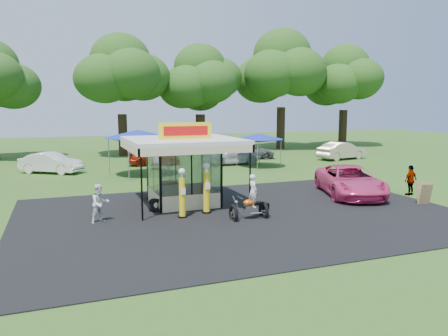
{
  "coord_description": "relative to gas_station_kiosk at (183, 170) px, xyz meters",
  "views": [
    {
      "loc": [
        -7.79,
        -16.04,
        4.97
      ],
      "look_at": [
        -0.17,
        4.0,
        1.92
      ],
      "focal_mm": 35.0,
      "sensor_mm": 36.0,
      "label": 1
    }
  ],
  "objects": [
    {
      "name": "spectator_east_b",
      "position": [
        12.54,
        -2.25,
        -0.93
      ],
      "size": [
        1.06,
        0.61,
        1.7
      ],
      "primitive_type": "imported",
      "rotation": [
        0.0,
        0.0,
        3.34
      ],
      "color": "gray",
      "rests_on": "ground"
    },
    {
      "name": "gas_pump_left",
      "position": [
        -0.77,
        -2.6,
        -0.7
      ],
      "size": [
        0.42,
        0.42,
        2.25
      ],
      "color": "black",
      "rests_on": "ground"
    },
    {
      "name": "bg_car_c",
      "position": [
        7.83,
        13.41,
        -0.94
      ],
      "size": [
        5.03,
        2.17,
        1.69
      ],
      "primitive_type": "imported",
      "rotation": [
        0.0,
        0.0,
        1.61
      ],
      "color": "#B4B6B9",
      "rests_on": "ground"
    },
    {
      "name": "gas_station_kiosk",
      "position": [
        0.0,
        0.0,
        0.0
      ],
      "size": [
        5.4,
        5.4,
        4.18
      ],
      "color": "white",
      "rests_on": "ground"
    },
    {
      "name": "oak_far_f",
      "position": [
        27.72,
        25.07,
        6.07
      ],
      "size": [
        10.15,
        10.15,
        12.23
      ],
      "color": "black",
      "rests_on": "ground"
    },
    {
      "name": "a_frame_sign",
      "position": [
        11.42,
        -4.35,
        -1.23
      ],
      "size": [
        0.65,
        0.65,
        1.1
      ],
      "rotation": [
        0.0,
        0.0,
        -0.18
      ],
      "color": "#593819",
      "rests_on": "ground"
    },
    {
      "name": "tent_east",
      "position": [
        9.52,
        11.23,
        0.72
      ],
      "size": [
        3.95,
        3.95,
        2.76
      ],
      "rotation": [
        0.0,
        0.0,
        0.29
      ],
      "color": "gray",
      "rests_on": "ground"
    },
    {
      "name": "gas_pump_right",
      "position": [
        0.51,
        -2.19,
        -0.63
      ],
      "size": [
        0.45,
        0.45,
        2.41
      ],
      "color": "black",
      "rests_on": "ground"
    },
    {
      "name": "pink_sedan",
      "position": [
        9.27,
        -1.15,
        -0.95
      ],
      "size": [
        4.6,
        6.6,
        1.67
      ],
      "primitive_type": "imported",
      "rotation": [
        0.0,
        0.0,
        -0.34
      ],
      "color": "#E33D7C",
      "rests_on": "ground"
    },
    {
      "name": "bg_car_e",
      "position": [
        19.04,
        13.14,
        -0.96
      ],
      "size": [
        5.22,
        2.71,
        1.64
      ],
      "primitive_type": "imported",
      "rotation": [
        0.0,
        0.0,
        1.78
      ],
      "color": "beige",
      "rests_on": "ground"
    },
    {
      "name": "spare_tires",
      "position": [
        -1.66,
        -1.11,
        -1.45
      ],
      "size": [
        0.79,
        0.47,
        0.68
      ],
      "rotation": [
        0.0,
        0.0,
        -0.09
      ],
      "color": "black",
      "rests_on": "ground"
    },
    {
      "name": "oak_far_c",
      "position": [
        0.27,
        23.56,
        5.7
      ],
      "size": [
        10.0,
        10.0,
        11.79
      ],
      "color": "black",
      "rests_on": "ground"
    },
    {
      "name": "oak_far_e",
      "position": [
        18.65,
        24.55,
        6.81
      ],
      "size": [
        11.31,
        11.31,
        13.47
      ],
      "color": "black",
      "rests_on": "ground"
    },
    {
      "name": "spectator_west",
      "position": [
        -4.27,
        -2.11,
        -0.94
      ],
      "size": [
        1.0,
        0.9,
        1.68
      ],
      "primitive_type": "imported",
      "rotation": [
        0.0,
        0.0,
        0.39
      ],
      "color": "white",
      "rests_on": "ground"
    },
    {
      "name": "ground",
      "position": [
        2.0,
        -4.99,
        -1.78
      ],
      "size": [
        120.0,
        120.0,
        0.0
      ],
      "primitive_type": "plane",
      "color": "#335A1C",
      "rests_on": "ground"
    },
    {
      "name": "bg_car_a",
      "position": [
        -6.39,
        13.69,
        -1.01
      ],
      "size": [
        4.78,
        3.99,
        1.54
      ],
      "primitive_type": "imported",
      "rotation": [
        0.0,
        0.0,
        0.97
      ],
      "color": "white",
      "rests_on": "ground"
    },
    {
      "name": "asphalt_apron",
      "position": [
        2.0,
        -2.99,
        -1.76
      ],
      "size": [
        20.0,
        14.0,
        0.04
      ],
      "primitive_type": "cube",
      "color": "black",
      "rests_on": "ground"
    },
    {
      "name": "bg_car_b",
      "position": [
        1.7,
        15.39,
        -1.15
      ],
      "size": [
        4.49,
        2.07,
        1.27
      ],
      "primitive_type": "imported",
      "rotation": [
        0.0,
        0.0,
        1.5
      ],
      "color": "#A2230C",
      "rests_on": "ground"
    },
    {
      "name": "motorcycle",
      "position": [
        2.03,
        -3.87,
        -0.97
      ],
      "size": [
        1.76,
        0.86,
        2.09
      ],
      "rotation": [
        0.0,
        0.0,
        0.03
      ],
      "color": "black",
      "rests_on": "ground"
    },
    {
      "name": "tent_west",
      "position": [
        -0.5,
        10.25,
        1.2
      ],
      "size": [
        4.71,
        4.71,
        3.29
      ],
      "rotation": [
        0.0,
        0.0,
        0.32
      ],
      "color": "gray",
      "rests_on": "ground"
    },
    {
      "name": "bg_car_d",
      "position": [
        11.27,
        16.76,
        -1.14
      ],
      "size": [
        4.94,
        3.01,
        1.28
      ],
      "primitive_type": "imported",
      "rotation": [
        0.0,
        0.0,
        1.37
      ],
      "color": "#58585A",
      "rests_on": "ground"
    },
    {
      "name": "oak_far_d",
      "position": [
        8.76,
        24.53,
        5.44
      ],
      "size": [
        9.52,
        9.52,
        11.33
      ],
      "color": "black",
      "rests_on": "ground"
    },
    {
      "name": "kiosk_car",
      "position": [
        -0.0,
        2.21,
        -1.3
      ],
      "size": [
        2.82,
        1.13,
        0.96
      ],
      "primitive_type": "imported",
      "rotation": [
        0.0,
        0.0,
        1.57
      ],
      "color": "yellow",
      "rests_on": "ground"
    }
  ]
}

